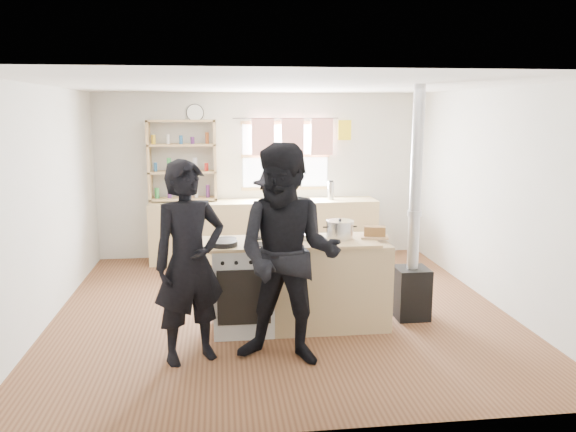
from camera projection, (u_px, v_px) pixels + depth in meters
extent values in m
cube|color=brown|center=(281.00, 309.00, 6.41)|extent=(5.00, 5.00, 0.01)
cube|color=tan|center=(265.00, 230.00, 8.50)|extent=(3.40, 0.55, 0.90)
cube|color=tan|center=(184.00, 199.00, 8.38)|extent=(1.00, 0.28, 0.03)
cube|color=tan|center=(183.00, 172.00, 8.31)|extent=(1.00, 0.28, 0.03)
cube|color=tan|center=(182.00, 145.00, 8.23)|extent=(1.00, 0.28, 0.03)
cube|color=tan|center=(181.00, 121.00, 8.17)|extent=(1.00, 0.28, 0.03)
cube|color=tan|center=(149.00, 161.00, 8.22)|extent=(0.04, 0.28, 1.20)
cube|color=tan|center=(215.00, 161.00, 8.33)|extent=(0.04, 0.28, 1.20)
cylinder|color=silver|center=(331.00, 191.00, 8.51)|extent=(0.10, 0.10, 0.27)
cube|color=silver|center=(243.00, 288.00, 5.74)|extent=(0.60, 0.60, 0.90)
cube|color=tan|center=(329.00, 284.00, 5.85)|extent=(1.20, 0.60, 0.90)
cube|color=tan|center=(286.00, 242.00, 5.71)|extent=(1.84, 0.64, 0.03)
cylinder|color=black|center=(224.00, 243.00, 5.48)|extent=(0.37, 0.37, 0.05)
cylinder|color=#386121|center=(224.00, 242.00, 5.48)|extent=(0.24, 0.24, 0.02)
cube|color=silver|center=(301.00, 235.00, 5.79)|extent=(0.36, 0.30, 0.07)
cube|color=brown|center=(301.00, 233.00, 5.79)|extent=(0.31, 0.25, 0.02)
cylinder|color=silver|center=(263.00, 230.00, 5.87)|extent=(0.21, 0.21, 0.14)
cylinder|color=silver|center=(263.00, 223.00, 5.85)|extent=(0.22, 0.22, 0.01)
sphere|color=black|center=(263.00, 221.00, 5.85)|extent=(0.03, 0.03, 0.03)
cylinder|color=#BDBDC0|center=(340.00, 230.00, 5.78)|extent=(0.28, 0.28, 0.18)
cylinder|color=#BDBDC0|center=(340.00, 221.00, 5.77)|extent=(0.28, 0.28, 0.01)
sphere|color=black|center=(340.00, 220.00, 5.76)|extent=(0.03, 0.03, 0.03)
cube|color=tan|center=(374.00, 237.00, 5.84)|extent=(0.32, 0.26, 0.02)
cube|color=olive|center=(375.00, 231.00, 5.83)|extent=(0.24, 0.16, 0.10)
cube|color=black|center=(411.00, 293.00, 6.11)|extent=(0.35, 0.35, 0.56)
cylinder|color=#ADADB2|center=(416.00, 179.00, 5.87)|extent=(0.12, 0.12, 1.94)
imported|color=black|center=(189.00, 262.00, 4.96)|extent=(0.78, 0.67, 1.82)
imported|color=black|center=(288.00, 256.00, 4.91)|extent=(1.15, 1.02, 1.97)
imported|color=black|center=(278.00, 233.00, 6.65)|extent=(1.14, 0.80, 1.61)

